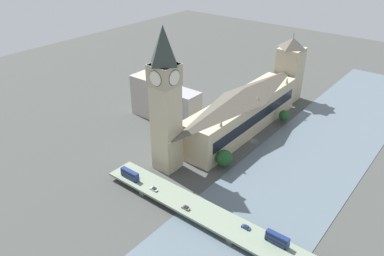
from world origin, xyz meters
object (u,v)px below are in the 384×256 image
Objects in this scene: double_decker_bus_lead at (130,174)px; car_northbound_mid at (154,189)px; clock_tower at (165,98)px; car_northbound_tail at (186,208)px; double_decker_bus_mid at (277,239)px; parliament_hall at (243,110)px; victoria_tower at (289,69)px; road_bridge at (237,230)px; car_southbound_lead at (246,227)px.

double_decker_bus_lead is 17.16m from car_northbound_mid.
clock_tower reaches higher than car_northbound_tail.
double_decker_bus_mid is at bearing 166.71° from clock_tower.
parliament_hall reaches higher than car_northbound_tail.
victoria_tower is 160.35m from car_northbound_tail.
double_decker_bus_mid is at bearing -171.01° from car_northbound_tail.
clock_tower is 0.53× the size of road_bridge.
parliament_hall is 9.23× the size of double_decker_bus_lead.
clock_tower reaches higher than road_bridge.
car_northbound_tail reaches higher than road_bridge.
clock_tower is 47.43m from car_northbound_mid.
double_decker_bus_lead reaches higher than car_southbound_lead.
car_northbound_tail is (-34.56, 25.60, -38.45)m from clock_tower.
double_decker_bus_mid is 44.80m from car_northbound_tail.
parliament_hall is 71.27m from clock_tower.
clock_tower is 76.04m from road_bridge.
victoria_tower is at bearing -94.33° from clock_tower.
car_northbound_mid reaches higher than car_southbound_lead.
victoria_tower is at bearing -95.20° from double_decker_bus_lead.
car_northbound_mid is at bearing 3.39° from road_bridge.
car_southbound_lead is (15.03, 0.29, -2.14)m from double_decker_bus_mid.
victoria_tower is at bearing -88.98° from car_northbound_mid.
parliament_hall is 25.91× the size of car_northbound_mid.
car_southbound_lead is at bearing 122.74° from parliament_hall.
victoria_tower is at bearing -65.39° from double_decker_bus_mid.
car_northbound_mid is at bearing -178.21° from double_decker_bus_lead.
car_southbound_lead is at bearing -134.77° from road_bridge.
car_northbound_tail is (-38.86, 0.45, -1.99)m from double_decker_bus_lead.
parliament_hall is 0.70× the size of road_bridge.
double_decker_bus_mid is at bearing 114.61° from victoria_tower.
double_decker_bus_mid is (-68.80, 150.23, -17.61)m from victoria_tower.
double_decker_bus_mid is 2.58× the size of car_northbound_tail.
clock_tower is 1.53× the size of victoria_tower.
victoria_tower is 158.41m from double_decker_bus_lead.
car_southbound_lead is at bearing -173.60° from car_northbound_mid.
double_decker_bus_lead is at bearing 84.80° from victoria_tower.
clock_tower is 133.33m from victoria_tower.
double_decker_bus_mid reaches higher than car_northbound_tail.
double_decker_bus_lead is at bearing 80.31° from clock_tower.
car_northbound_mid is at bearing 6.40° from car_southbound_lead.
clock_tower is at bearing 81.20° from parliament_hall.
victoria_tower is 163.01m from road_bridge.
double_decker_bus_lead is 1.11× the size of double_decker_bus_mid.
clock_tower reaches higher than double_decker_bus_lead.
double_decker_bus_mid is (-68.75, 83.26, -8.13)m from parliament_hall.
parliament_hall is at bearing 90.05° from victoria_tower.
car_northbound_mid is 21.85m from car_northbound_tail.
car_northbound_mid reaches higher than road_bridge.
road_bridge is at bearing 160.33° from clock_tower.
car_northbound_tail is at bearing 105.22° from parliament_hall.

